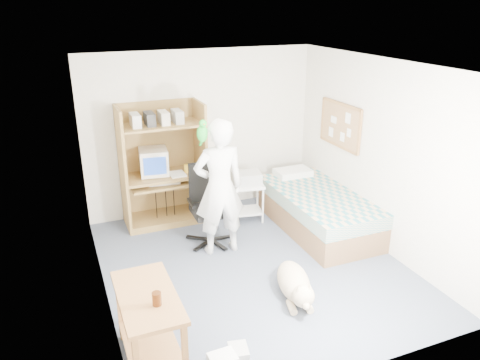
{
  "coord_description": "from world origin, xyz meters",
  "views": [
    {
      "loc": [
        -2.11,
        -4.7,
        3.16
      ],
      "look_at": [
        -0.03,
        0.36,
        1.05
      ],
      "focal_mm": 35.0,
      "sensor_mm": 36.0,
      "label": 1
    }
  ],
  "objects_px": {
    "office_chair": "(209,215)",
    "dog": "(295,283)",
    "bed": "(318,210)",
    "person": "(219,188)",
    "side_desk": "(149,319)",
    "computer_hutch": "(163,169)",
    "printer_cart": "(246,196)"
  },
  "relations": [
    {
      "from": "office_chair",
      "to": "dog",
      "type": "height_order",
      "value": "office_chair"
    },
    {
      "from": "bed",
      "to": "person",
      "type": "bearing_deg",
      "value": -177.19
    },
    {
      "from": "side_desk",
      "to": "person",
      "type": "bearing_deg",
      "value": 53.14
    },
    {
      "from": "computer_hutch",
      "to": "side_desk",
      "type": "xyz_separation_m",
      "value": [
        -0.85,
        -2.94,
        -0.33
      ]
    },
    {
      "from": "bed",
      "to": "office_chair",
      "type": "bearing_deg",
      "value": 171.65
    },
    {
      "from": "office_chair",
      "to": "printer_cart",
      "type": "relative_size",
      "value": 1.85
    },
    {
      "from": "bed",
      "to": "office_chair",
      "type": "relative_size",
      "value": 1.85
    },
    {
      "from": "bed",
      "to": "person",
      "type": "xyz_separation_m",
      "value": [
        -1.55,
        -0.08,
        0.62
      ]
    },
    {
      "from": "bed",
      "to": "person",
      "type": "distance_m",
      "value": 1.67
    },
    {
      "from": "bed",
      "to": "side_desk",
      "type": "distance_m",
      "value": 3.39
    },
    {
      "from": "person",
      "to": "dog",
      "type": "bearing_deg",
      "value": 109.03
    },
    {
      "from": "computer_hutch",
      "to": "side_desk",
      "type": "height_order",
      "value": "computer_hutch"
    },
    {
      "from": "bed",
      "to": "dog",
      "type": "distance_m",
      "value": 1.8
    },
    {
      "from": "side_desk",
      "to": "dog",
      "type": "relative_size",
      "value": 0.94
    },
    {
      "from": "side_desk",
      "to": "dog",
      "type": "distance_m",
      "value": 1.8
    },
    {
      "from": "computer_hutch",
      "to": "dog",
      "type": "xyz_separation_m",
      "value": [
        0.87,
        -2.52,
        -0.65
      ]
    },
    {
      "from": "office_chair",
      "to": "person",
      "type": "xyz_separation_m",
      "value": [
        0.05,
        -0.31,
        0.52
      ]
    },
    {
      "from": "office_chair",
      "to": "person",
      "type": "bearing_deg",
      "value": -79.58
    },
    {
      "from": "side_desk",
      "to": "bed",
      "type": "bearing_deg",
      "value": 32.5
    },
    {
      "from": "dog",
      "to": "printer_cart",
      "type": "bearing_deg",
      "value": 96.52
    },
    {
      "from": "person",
      "to": "printer_cart",
      "type": "height_order",
      "value": "person"
    },
    {
      "from": "person",
      "to": "dog",
      "type": "height_order",
      "value": "person"
    },
    {
      "from": "person",
      "to": "office_chair",
      "type": "bearing_deg",
      "value": -79.58
    },
    {
      "from": "printer_cart",
      "to": "office_chair",
      "type": "bearing_deg",
      "value": -140.26
    },
    {
      "from": "person",
      "to": "dog",
      "type": "relative_size",
      "value": 1.72
    },
    {
      "from": "bed",
      "to": "printer_cart",
      "type": "distance_m",
      "value": 1.08
    },
    {
      "from": "dog",
      "to": "printer_cart",
      "type": "height_order",
      "value": "printer_cart"
    },
    {
      "from": "computer_hutch",
      "to": "person",
      "type": "relative_size",
      "value": 0.99
    },
    {
      "from": "bed",
      "to": "printer_cart",
      "type": "bearing_deg",
      "value": 142.42
    },
    {
      "from": "bed",
      "to": "side_desk",
      "type": "relative_size",
      "value": 2.02
    },
    {
      "from": "side_desk",
      "to": "office_chair",
      "type": "bearing_deg",
      "value": 58.5
    },
    {
      "from": "computer_hutch",
      "to": "side_desk",
      "type": "distance_m",
      "value": 3.08
    }
  ]
}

